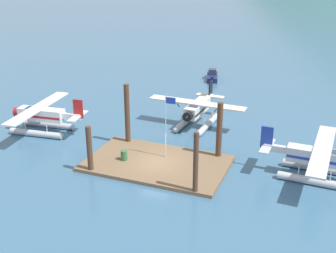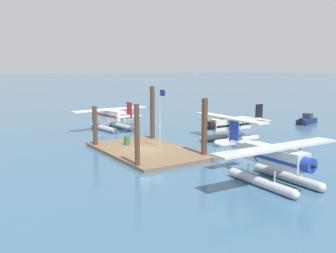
{
  "view_description": "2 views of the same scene",
  "coord_description": "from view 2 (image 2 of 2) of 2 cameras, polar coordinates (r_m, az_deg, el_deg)",
  "views": [
    {
      "loc": [
        13.4,
        -31.24,
        17.15
      ],
      "look_at": [
        -0.48,
        3.83,
        2.11
      ],
      "focal_mm": 46.7,
      "sensor_mm": 36.0,
      "label": 1
    },
    {
      "loc": [
        28.89,
        -16.32,
        7.74
      ],
      "look_at": [
        0.33,
        2.15,
        2.32
      ],
      "focal_mm": 38.45,
      "sensor_mm": 36.0,
      "label": 2
    }
  ],
  "objects": [
    {
      "name": "ground_plane",
      "position": [
        34.07,
        -3.35,
        -4.09
      ],
      "size": [
        1200.0,
        1200.0,
        0.0
      ],
      "primitive_type": "plane",
      "color": "#38607F"
    },
    {
      "name": "dock_platform",
      "position": [
        34.04,
        -3.35,
        -3.84
      ],
      "size": [
        12.11,
        7.47,
        0.3
      ],
      "primitive_type": "cube",
      "color": "brown",
      "rests_on": "ground"
    },
    {
      "name": "piling_near_left",
      "position": [
        36.38,
        -11.5,
        -0.09
      ],
      "size": [
        0.46,
        0.46,
        4.14
      ],
      "primitive_type": "cylinder",
      "color": "#4C3323",
      "rests_on": "ground"
    },
    {
      "name": "piling_near_right",
      "position": [
        27.92,
        -4.93,
        -1.67
      ],
      "size": [
        0.4,
        0.4,
        5.12
      ],
      "primitive_type": "cylinder",
      "color": "#4C3323",
      "rests_on": "ground"
    },
    {
      "name": "piling_far_left",
      "position": [
        38.81,
        -2.5,
        2.0
      ],
      "size": [
        0.49,
        0.49,
        5.95
      ],
      "primitive_type": "cylinder",
      "color": "#4C3323",
      "rests_on": "ground"
    },
    {
      "name": "piling_far_right",
      "position": [
        31.57,
        5.79,
        -0.29
      ],
      "size": [
        0.51,
        0.51,
        5.27
      ],
      "primitive_type": "cylinder",
      "color": "#4C3323",
      "rests_on": "ground"
    },
    {
      "name": "flagpole",
      "position": [
        33.64,
        -1.18,
        2.49
      ],
      "size": [
        0.95,
        0.1,
        5.75
      ],
      "color": "silver",
      "rests_on": "dock_platform"
    },
    {
      "name": "fuel_drum",
      "position": [
        36.03,
        -6.52,
        -2.21
      ],
      "size": [
        0.62,
        0.62,
        0.88
      ],
      "color": "#33663D",
      "rests_on": "dock_platform"
    },
    {
      "name": "seaplane_white_port_fwd",
      "position": [
        47.14,
        -8.91,
        1.43
      ],
      "size": [
        7.95,
        10.49,
        3.84
      ],
      "color": "#B7BABF",
      "rests_on": "ground"
    },
    {
      "name": "seaplane_cream_bow_centre",
      "position": [
        39.42,
        9.81,
        -0.07
      ],
      "size": [
        10.45,
        7.98,
        3.84
      ],
      "color": "#B7BABF",
      "rests_on": "ground"
    },
    {
      "name": "seaplane_silver_stbd_fwd",
      "position": [
        25.48,
        16.59,
        -5.32
      ],
      "size": [
        7.98,
        10.44,
        3.84
      ],
      "color": "#B7BABF",
      "rests_on": "ground"
    },
    {
      "name": "boat_navy_open_north",
      "position": [
        55.57,
        21.19,
        0.94
      ],
      "size": [
        2.55,
        4.78,
        1.5
      ],
      "color": "navy",
      "rests_on": "ground"
    }
  ]
}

